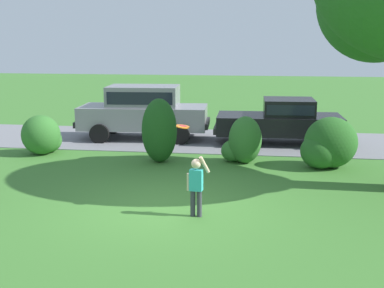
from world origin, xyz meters
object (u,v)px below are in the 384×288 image
object	(u,v)px
parked_sedan	(282,120)
parked_suv	(144,109)
frisbee	(183,126)
child_thrower	(196,183)

from	to	relation	value
parked_sedan	parked_suv	xyz separation A→B (m)	(-4.89, 0.21, 0.23)
parked_suv	frisbee	size ratio (longest dim) A/B	17.02
parked_sedan	child_thrower	distance (m)	8.01
parked_sedan	child_thrower	xyz separation A→B (m)	(-1.91, -7.78, -0.13)
parked_suv	parked_sedan	bearing A→B (deg)	-2.43
parked_sedan	frisbee	distance (m)	7.71
child_thrower	parked_suv	bearing A→B (deg)	110.48
child_thrower	frisbee	distance (m)	1.22
frisbee	parked_suv	bearing A→B (deg)	109.34
parked_sedan	child_thrower	bearing A→B (deg)	-103.79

